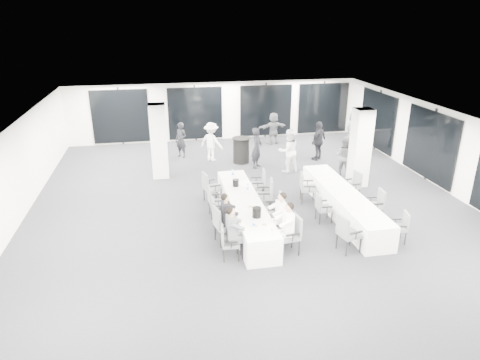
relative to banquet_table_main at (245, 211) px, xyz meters
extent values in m
cube|color=#242529|center=(0.42, 1.22, -0.39)|extent=(14.00, 16.00, 0.02)
cube|color=white|center=(0.42, 1.22, 2.43)|extent=(14.00, 16.00, 0.02)
cube|color=white|center=(-6.59, 1.22, 1.02)|extent=(0.02, 16.00, 2.80)
cube|color=white|center=(7.43, 1.22, 1.02)|extent=(0.02, 16.00, 2.80)
cube|color=white|center=(0.42, 9.23, 1.02)|extent=(14.00, 0.02, 2.80)
cube|color=white|center=(0.42, -6.79, 1.02)|extent=(14.00, 0.02, 2.80)
cube|color=black|center=(0.42, 9.16, 0.98)|extent=(13.60, 0.06, 2.50)
cube|color=black|center=(7.36, 2.22, 0.98)|extent=(0.06, 14.00, 2.50)
cube|color=silver|center=(-2.38, 4.42, 1.02)|extent=(0.60, 0.60, 2.80)
cube|color=silver|center=(4.62, 2.22, 1.02)|extent=(0.60, 0.60, 2.80)
cube|color=white|center=(0.00, 0.00, 0.00)|extent=(0.90, 5.00, 0.75)
cube|color=white|center=(3.09, 0.00, 0.00)|extent=(0.90, 5.00, 0.75)
cylinder|color=black|center=(0.96, 5.47, 0.15)|extent=(0.67, 0.67, 1.05)
cylinder|color=black|center=(0.96, 5.47, 0.67)|extent=(0.76, 0.76, 0.02)
cube|color=#54575C|center=(-0.75, -1.89, 0.05)|extent=(0.47, 0.49, 0.08)
cube|color=#54575C|center=(-0.96, -1.87, 0.30)|extent=(0.09, 0.43, 0.43)
cylinder|color=black|center=(-0.92, -1.69, -0.18)|extent=(0.03, 0.03, 0.38)
cylinder|color=black|center=(-0.95, -2.06, -0.18)|extent=(0.03, 0.03, 0.38)
cylinder|color=black|center=(-0.55, -1.72, -0.18)|extent=(0.03, 0.03, 0.38)
cylinder|color=black|center=(-0.58, -2.10, -0.18)|extent=(0.03, 0.03, 0.38)
cube|color=black|center=(-0.73, -1.66, 0.21)|extent=(0.32, 0.07, 0.04)
cube|color=black|center=(-0.77, -2.13, 0.21)|extent=(0.32, 0.07, 0.04)
cube|color=#54575C|center=(-0.75, -1.05, 0.12)|extent=(0.60, 0.62, 0.09)
cube|color=#54575C|center=(-0.99, -1.10, 0.42)|extent=(0.17, 0.51, 0.50)
cylinder|color=black|center=(-1.01, -0.88, -0.15)|extent=(0.04, 0.04, 0.45)
cylinder|color=black|center=(-0.92, -1.31, -0.15)|extent=(0.04, 0.04, 0.45)
cylinder|color=black|center=(-0.58, -0.79, -0.15)|extent=(0.04, 0.04, 0.45)
cylinder|color=black|center=(-0.49, -1.22, -0.15)|extent=(0.04, 0.04, 0.45)
cube|color=black|center=(-0.81, -0.78, 0.31)|extent=(0.37, 0.12, 0.04)
cube|color=black|center=(-0.69, -1.32, 0.31)|extent=(0.37, 0.12, 0.04)
cube|color=#54575C|center=(-0.75, -0.31, 0.08)|extent=(0.48, 0.50, 0.08)
cube|color=#54575C|center=(-0.97, -0.30, 0.36)|extent=(0.07, 0.47, 0.47)
cylinder|color=black|center=(-0.95, -0.10, -0.17)|extent=(0.04, 0.04, 0.42)
cylinder|color=black|center=(-0.96, -0.51, -0.17)|extent=(0.04, 0.04, 0.42)
cylinder|color=black|center=(-0.54, -0.11, -0.17)|extent=(0.04, 0.04, 0.42)
cylinder|color=black|center=(-0.55, -0.51, -0.17)|extent=(0.04, 0.04, 0.42)
cube|color=black|center=(-0.74, -0.05, 0.25)|extent=(0.35, 0.05, 0.04)
cube|color=black|center=(-0.76, -0.56, 0.25)|extent=(0.35, 0.05, 0.04)
cube|color=#54575C|center=(-0.75, 0.57, 0.08)|extent=(0.48, 0.50, 0.08)
cube|color=#54575C|center=(-0.97, 0.56, 0.35)|extent=(0.08, 0.47, 0.46)
cylinder|color=black|center=(-0.96, 0.76, -0.17)|extent=(0.04, 0.04, 0.41)
cylinder|color=black|center=(-0.94, 0.36, -0.17)|extent=(0.04, 0.04, 0.41)
cylinder|color=black|center=(-0.56, 0.78, -0.17)|extent=(0.04, 0.04, 0.41)
cylinder|color=black|center=(-0.54, 0.37, -0.17)|extent=(0.04, 0.04, 0.41)
cube|color=black|center=(-0.76, 0.82, 0.25)|extent=(0.34, 0.05, 0.04)
cube|color=black|center=(-0.74, 0.32, 0.25)|extent=(0.34, 0.05, 0.04)
cube|color=#54575C|center=(-0.75, 1.67, 0.12)|extent=(0.61, 0.62, 0.09)
cube|color=#54575C|center=(-0.98, 1.61, 0.41)|extent=(0.18, 0.50, 0.50)
cylinder|color=black|center=(-1.01, 1.83, -0.15)|extent=(0.04, 0.04, 0.45)
cylinder|color=black|center=(-0.91, 1.41, -0.15)|extent=(0.04, 0.04, 0.45)
cylinder|color=black|center=(-0.59, 1.93, -0.15)|extent=(0.04, 0.04, 0.45)
cylinder|color=black|center=(-0.49, 1.51, -0.15)|extent=(0.04, 0.04, 0.45)
cube|color=black|center=(-0.81, 1.93, 0.30)|extent=(0.37, 0.13, 0.04)
cube|color=black|center=(-0.69, 1.40, 0.30)|extent=(0.37, 0.13, 0.04)
cube|color=#54575C|center=(0.75, -1.92, 0.11)|extent=(0.56, 0.58, 0.09)
cube|color=#54575C|center=(0.99, -1.89, 0.41)|extent=(0.13, 0.50, 0.50)
cylinder|color=black|center=(0.99, -2.11, -0.15)|extent=(0.04, 0.04, 0.45)
cylinder|color=black|center=(0.94, -1.68, -0.15)|extent=(0.04, 0.04, 0.45)
cylinder|color=black|center=(0.56, -2.16, -0.15)|extent=(0.04, 0.04, 0.45)
cylinder|color=black|center=(0.51, -1.73, -0.15)|extent=(0.04, 0.04, 0.45)
cube|color=black|center=(0.78, -2.19, 0.30)|extent=(0.37, 0.09, 0.04)
cube|color=black|center=(0.72, -1.65, 0.30)|extent=(0.37, 0.09, 0.04)
cube|color=#54575C|center=(0.75, -1.27, 0.05)|extent=(0.51, 0.52, 0.08)
cube|color=#54575C|center=(0.95, -1.31, 0.31)|extent=(0.13, 0.44, 0.43)
cylinder|color=black|center=(0.90, -1.49, -0.18)|extent=(0.03, 0.03, 0.39)
cylinder|color=black|center=(0.97, -1.12, -0.18)|extent=(0.03, 0.03, 0.39)
cylinder|color=black|center=(0.53, -1.43, -0.18)|extent=(0.03, 0.03, 0.39)
cylinder|color=black|center=(0.60, -1.06, -0.18)|extent=(0.03, 0.03, 0.39)
cube|color=black|center=(0.71, -1.51, 0.21)|extent=(0.32, 0.09, 0.04)
cube|color=black|center=(0.79, -1.04, 0.21)|extent=(0.32, 0.09, 0.04)
cube|color=#54575C|center=(0.75, -0.40, 0.11)|extent=(0.55, 0.57, 0.09)
cube|color=#54575C|center=(0.99, -0.42, 0.41)|extent=(0.11, 0.50, 0.50)
cylinder|color=black|center=(0.95, -0.64, -0.15)|extent=(0.04, 0.04, 0.45)
cylinder|color=black|center=(0.99, -0.20, -0.15)|extent=(0.04, 0.04, 0.45)
cylinder|color=black|center=(0.51, -0.59, -0.15)|extent=(0.04, 0.04, 0.45)
cylinder|color=black|center=(0.55, -0.16, -0.15)|extent=(0.04, 0.04, 0.45)
cube|color=black|center=(0.72, -0.67, 0.30)|extent=(0.37, 0.08, 0.04)
cube|color=black|center=(0.78, -0.13, 0.30)|extent=(0.37, 0.08, 0.04)
cube|color=#54575C|center=(0.75, 0.73, 0.12)|extent=(0.60, 0.62, 0.09)
cube|color=#54575C|center=(0.99, 0.68, 0.41)|extent=(0.17, 0.51, 0.50)
cylinder|color=black|center=(0.92, 0.47, -0.15)|extent=(0.04, 0.04, 0.45)
cylinder|color=black|center=(1.01, 0.90, -0.15)|extent=(0.04, 0.04, 0.45)
cylinder|color=black|center=(0.49, 0.56, -0.15)|extent=(0.04, 0.04, 0.45)
cylinder|color=black|center=(0.58, 0.99, -0.15)|extent=(0.04, 0.04, 0.45)
cube|color=black|center=(0.69, 0.46, 0.30)|extent=(0.37, 0.12, 0.04)
cube|color=black|center=(0.81, 1.00, 0.30)|extent=(0.37, 0.12, 0.04)
cube|color=#54575C|center=(0.75, 1.67, 0.10)|extent=(0.55, 0.57, 0.08)
cube|color=#54575C|center=(0.98, 1.64, 0.39)|extent=(0.13, 0.49, 0.49)
cylinder|color=black|center=(0.93, 1.44, -0.16)|extent=(0.04, 0.04, 0.43)
cylinder|color=black|center=(0.99, 1.86, -0.16)|extent=(0.04, 0.04, 0.43)
cylinder|color=black|center=(0.51, 1.49, -0.16)|extent=(0.04, 0.04, 0.43)
cylinder|color=black|center=(0.57, 1.91, -0.16)|extent=(0.04, 0.04, 0.43)
cube|color=black|center=(0.72, 1.41, 0.28)|extent=(0.36, 0.09, 0.04)
cube|color=black|center=(0.78, 1.94, 0.28)|extent=(0.36, 0.09, 0.04)
cube|color=#54575C|center=(2.34, -2.11, 0.11)|extent=(0.59, 0.61, 0.09)
cube|color=#54575C|center=(2.11, -2.16, 0.40)|extent=(0.17, 0.50, 0.49)
cylinder|color=black|center=(2.09, -1.95, -0.15)|extent=(0.04, 0.04, 0.44)
cylinder|color=black|center=(2.18, -2.37, -0.15)|extent=(0.04, 0.04, 0.44)
cylinder|color=black|center=(2.51, -1.86, -0.15)|extent=(0.04, 0.04, 0.44)
cylinder|color=black|center=(2.60, -2.28, -0.15)|extent=(0.04, 0.04, 0.44)
cube|color=black|center=(2.29, -1.85, 0.29)|extent=(0.37, 0.12, 0.04)
cube|color=black|center=(2.40, -2.37, 0.29)|extent=(0.37, 0.12, 0.04)
cube|color=#54575C|center=(2.34, -0.36, 0.04)|extent=(0.44, 0.45, 0.07)
cube|color=#54575C|center=(2.14, -0.35, 0.29)|extent=(0.07, 0.42, 0.42)
cylinder|color=black|center=(2.17, -0.17, -0.19)|extent=(0.03, 0.03, 0.38)
cylinder|color=black|center=(2.15, -0.54, -0.19)|extent=(0.03, 0.03, 0.38)
cylinder|color=black|center=(2.53, -0.18, -0.19)|extent=(0.03, 0.03, 0.38)
cylinder|color=black|center=(2.52, -0.55, -0.19)|extent=(0.03, 0.03, 0.38)
cube|color=black|center=(2.35, -0.13, 0.19)|extent=(0.31, 0.05, 0.04)
cube|color=black|center=(2.34, -0.59, 0.19)|extent=(0.31, 0.05, 0.04)
cube|color=#54575C|center=(2.34, 1.07, 0.10)|extent=(0.59, 0.60, 0.08)
cube|color=#54575C|center=(2.12, 1.12, 0.39)|extent=(0.17, 0.49, 0.49)
cylinder|color=black|center=(2.18, 1.32, -0.16)|extent=(0.04, 0.04, 0.43)
cylinder|color=black|center=(2.09, 0.91, -0.16)|extent=(0.04, 0.04, 0.43)
cylinder|color=black|center=(2.60, 1.23, -0.16)|extent=(0.04, 0.04, 0.43)
cylinder|color=black|center=(2.50, 0.82, -0.16)|extent=(0.04, 0.04, 0.43)
cube|color=black|center=(2.40, 1.33, 0.28)|extent=(0.36, 0.12, 0.04)
cube|color=black|center=(2.29, 0.81, 0.28)|extent=(0.36, 0.12, 0.04)
cube|color=#54575C|center=(3.84, -1.90, 0.04)|extent=(0.51, 0.52, 0.07)
cube|color=#54575C|center=(4.04, -1.94, 0.28)|extent=(0.15, 0.42, 0.42)
cylinder|color=black|center=(3.98, -2.11, -0.19)|extent=(0.03, 0.03, 0.37)
cylinder|color=black|center=(4.06, -1.76, -0.19)|extent=(0.03, 0.03, 0.37)
cylinder|color=black|center=(3.62, -2.03, -0.19)|extent=(0.03, 0.03, 0.37)
cylinder|color=black|center=(3.71, -1.68, -0.19)|extent=(0.03, 0.03, 0.37)
cube|color=black|center=(3.79, -2.12, 0.19)|extent=(0.31, 0.11, 0.04)
cube|color=black|center=(3.89, -1.67, 0.19)|extent=(0.31, 0.11, 0.04)
cube|color=#54575C|center=(3.84, -0.53, 0.07)|extent=(0.50, 0.52, 0.08)
cube|color=#54575C|center=(4.06, -0.54, 0.34)|extent=(0.10, 0.46, 0.46)
cylinder|color=black|center=(4.03, -0.74, -0.17)|extent=(0.04, 0.04, 0.41)
cylinder|color=black|center=(4.06, -0.34, -0.17)|extent=(0.04, 0.04, 0.41)
cylinder|color=black|center=(3.63, -0.71, -0.17)|extent=(0.04, 0.04, 0.41)
cylinder|color=black|center=(3.66, -0.31, -0.17)|extent=(0.04, 0.04, 0.41)
cube|color=black|center=(3.82, -0.77, 0.24)|extent=(0.34, 0.07, 0.04)
cube|color=black|center=(3.87, -0.28, 0.24)|extent=(0.34, 0.07, 0.04)
cube|color=#54575C|center=(3.84, 1.04, 0.07)|extent=(0.53, 0.54, 0.08)
cube|color=#54575C|center=(4.06, 1.07, 0.34)|extent=(0.13, 0.46, 0.46)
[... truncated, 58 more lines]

